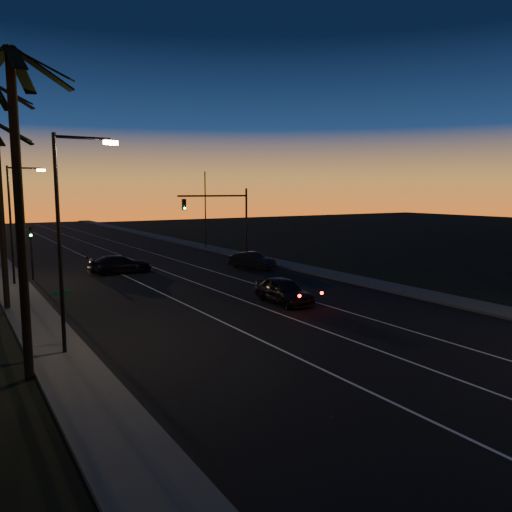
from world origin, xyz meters
TOP-DOWN VIEW (x-y plane):
  - road at (0.00, 30.00)m, footprint 20.00×170.00m
  - sidewalk_left at (-11.20, 30.00)m, footprint 2.40×170.00m
  - sidewalk_right at (11.20, 30.00)m, footprint 2.40×170.00m
  - lane_stripe_left at (-3.00, 30.00)m, footprint 0.12×160.00m
  - lane_stripe_mid at (0.50, 30.00)m, footprint 0.12×160.00m
  - lane_stripe_right at (4.00, 30.00)m, footprint 0.12×160.00m
  - palm_near at (-12.60, 18.00)m, footprint 4.25×4.16m
  - streetlight_left_near at (-10.70, 20.00)m, footprint 2.55×0.26m
  - streetlight_left_far at (-10.69, 38.00)m, footprint 2.55×0.26m
  - street_sign at (-10.80, 21.00)m, footprint 0.70×0.06m
  - signal_mast at (7.14, 39.99)m, footprint 7.10×0.41m
  - signal_post at (-9.50, 39.98)m, footprint 0.28×0.37m
  - far_pole_right at (11.00, 52.00)m, footprint 0.14×0.14m
  - lead_car at (2.21, 23.25)m, footprint 1.88×5.08m
  - right_car at (7.55, 35.72)m, footprint 2.95×4.65m
  - cross_car at (-2.92, 39.37)m, footprint 5.18×2.23m

SIDE VIEW (x-z plane):
  - road at x=0.00m, z-range 0.00..0.01m
  - lane_stripe_left at x=-3.00m, z-range 0.01..0.02m
  - lane_stripe_mid at x=0.50m, z-range 0.01..0.02m
  - lane_stripe_right at x=4.00m, z-range 0.01..0.02m
  - sidewalk_left at x=-11.20m, z-range 0.00..0.16m
  - sidewalk_right at x=11.20m, z-range 0.00..0.16m
  - right_car at x=7.55m, z-range 0.01..1.46m
  - cross_car at x=-2.92m, z-range 0.01..1.50m
  - lead_car at x=2.21m, z-range 0.01..1.56m
  - street_sign at x=-10.80m, z-range 0.36..2.96m
  - signal_post at x=-9.50m, z-range 0.79..4.99m
  - far_pole_right at x=11.00m, z-range 0.00..9.00m
  - signal_mast at x=7.14m, z-range 1.28..8.28m
  - streetlight_left_far at x=-10.69m, z-range 0.81..9.31m
  - streetlight_left_near at x=-10.70m, z-range 0.82..9.82m
  - palm_near at x=-12.60m, z-range 1.31..12.84m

